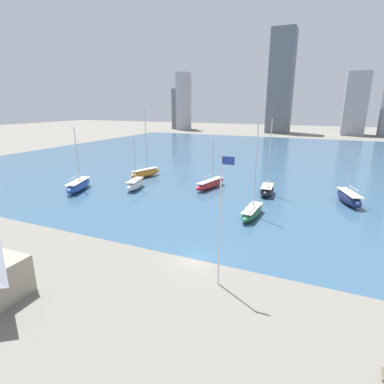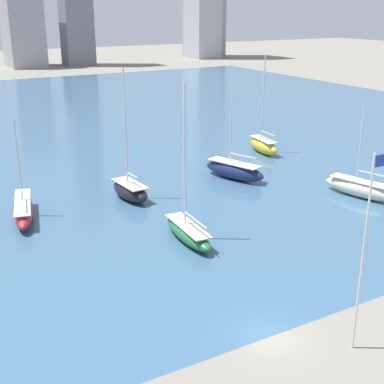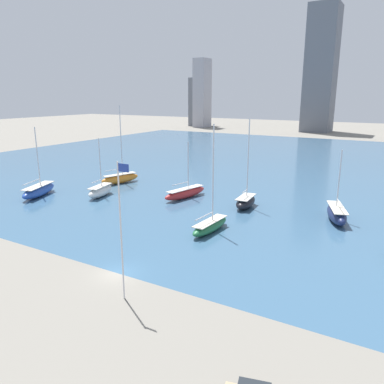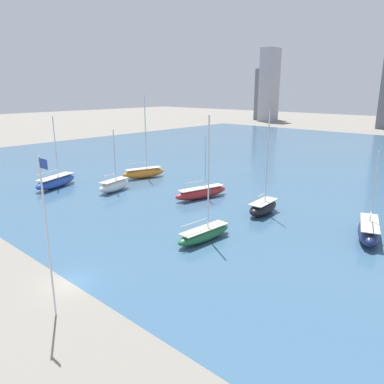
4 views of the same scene
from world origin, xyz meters
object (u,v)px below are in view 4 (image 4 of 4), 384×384
Objects in this scene: sailboat_green at (204,233)px; sailboat_orange at (144,172)px; sailboat_black at (263,207)px; sailboat_navy at (369,230)px; sailboat_red at (201,192)px; sailboat_blue at (56,181)px; sailboat_white at (114,185)px; flag_pole at (47,234)px.

sailboat_green is 0.90× the size of sailboat_orange.
sailboat_orange reaches higher than sailboat_black.
sailboat_navy is 25.91m from sailboat_red.
sailboat_white is at bearing 8.24° from sailboat_blue.
sailboat_navy is at bearing 68.39° from flag_pole.
sailboat_navy is 0.65× the size of sailboat_orange.
flag_pole is 0.79× the size of sailboat_orange.
sailboat_blue is at bearing -94.37° from sailboat_orange.
sailboat_orange reaches higher than sailboat_green.
sailboat_green reaches higher than sailboat_red.
flag_pole is at bearing -54.91° from sailboat_red.
sailboat_red is (17.92, -3.12, -0.15)m from sailboat_orange.
sailboat_white is 0.66× the size of sailboat_orange.
sailboat_green reaches higher than sailboat_blue.
flag_pole is at bearing -48.63° from sailboat_blue.
sailboat_navy reaches higher than sailboat_red.
sailboat_orange is at bearing 169.40° from sailboat_black.
sailboat_green is 13.00m from sailboat_black.
sailboat_blue reaches higher than sailboat_navy.
sailboat_green is at bearing -21.34° from sailboat_blue.
sailboat_blue is (-6.12, -15.50, -0.03)m from sailboat_orange.
sailboat_blue is (-10.02, -5.42, 0.00)m from sailboat_white.
flag_pole is 1.22× the size of sailboat_navy.
sailboat_white is 0.74× the size of sailboat_black.
sailboat_orange reaches higher than sailboat_red.
sailboat_orange is 1.11× the size of sailboat_black.
sailboat_navy is at bearing 13.93° from sailboat_red.
sailboat_black is at bearing 12.77° from sailboat_red.
sailboat_blue is at bearing -139.44° from sailboat_red.
sailboat_black is at bearing 94.10° from sailboat_green.
sailboat_navy is (12.96, 32.71, -5.75)m from flag_pole.
flag_pole reaches higher than sailboat_blue.
sailboat_green reaches higher than sailboat_white.
sailboat_red is 27.03m from sailboat_blue.
sailboat_blue is (-24.04, -12.37, 0.12)m from sailboat_red.
flag_pole is at bearing -55.39° from sailboat_white.
sailboat_navy is 14.21m from sailboat_black.
sailboat_blue is 0.87× the size of sailboat_black.
sailboat_white reaches higher than sailboat_red.
sailboat_green is at bearing -11.47° from sailboat_orange.
sailboat_red is 0.80× the size of sailboat_blue.
sailboat_orange reaches higher than flag_pole.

